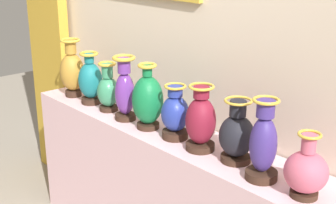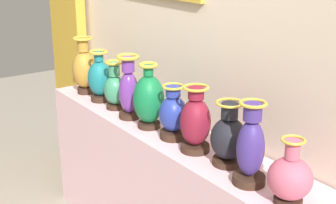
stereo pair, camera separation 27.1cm
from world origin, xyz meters
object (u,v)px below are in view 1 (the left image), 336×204
Objects in this scene: vase_teal at (90,80)px; vase_jade at (108,90)px; vase_indigo at (263,144)px; vase_ochre at (72,71)px; vase_rose at (306,171)px; vase_cobalt at (175,114)px; vase_violet at (125,90)px; vase_burgundy at (201,121)px; vase_emerald at (148,100)px; vase_onyx at (237,135)px.

vase_jade is at bearing 1.28° from vase_teal.
vase_indigo is at bearing -0.78° from vase_jade.
vase_teal is at bearing 1.61° from vase_ochre.
vase_ochre is 1.39× the size of vase_rose.
vase_indigo is (1.67, -0.01, -0.01)m from vase_ochre.
vase_indigo is 0.23m from vase_rose.
vase_cobalt is 1.05× the size of vase_rose.
vase_cobalt is at bearing 3.98° from vase_violet.
vase_violet is 1.27m from vase_rose.
vase_ochre is 1.05m from vase_cobalt.
vase_ochre is 1.02× the size of vase_violet.
vase_burgundy is at bearing 0.43° from vase_jade.
vase_rose is at bearing -0.12° from vase_teal.
vase_indigo is (0.84, -0.01, -0.00)m from vase_emerald.
vase_jade is 0.83m from vase_burgundy.
vase_indigo is at bearing -3.18° from vase_burgundy.
vase_indigo is 1.33× the size of vase_rose.
vase_ochre is at bearing 179.39° from vase_violet.
vase_jade reaches higher than vase_cobalt.
vase_emerald is at bearing -175.55° from vase_cobalt.
vase_cobalt is at bearing 178.65° from vase_rose.
vase_teal is 0.20m from vase_jade.
vase_onyx is at bearing 8.17° from vase_burgundy.
vase_burgundy is 0.64m from vase_rose.
vase_burgundy is at bearing 1.53° from vase_emerald.
vase_indigo reaches higher than vase_teal.
vase_ochre is 1.47m from vase_onyx.
vase_emerald is (0.41, -0.00, 0.04)m from vase_jade.
vase_rose is at bearing -0.17° from vase_emerald.
vase_rose is at bearing -6.13° from vase_onyx.
vase_cobalt is (0.22, 0.02, -0.03)m from vase_emerald.
vase_jade is (0.42, 0.01, -0.05)m from vase_ochre.
vase_indigo is (0.42, -0.02, 0.01)m from vase_burgundy.
vase_onyx is 0.43m from vase_rose.
vase_emerald is (0.20, 0.01, -0.01)m from vase_violet.
vase_teal reaches higher than vase_rose.
vase_teal is 1.00× the size of vase_burgundy.
vase_violet is at bearing -4.83° from vase_jade.
vase_teal is at bearing -178.07° from vase_onyx.
vase_indigo reaches higher than vase_onyx.
vase_rose is at bearing 0.08° from vase_ochre.
vase_teal is at bearing -178.86° from vase_cobalt.
vase_violet is at bearing -176.02° from vase_cobalt.
vase_violet reaches higher than vase_onyx.
vase_jade is 0.98× the size of vase_onyx.
vase_violet is at bearing -179.58° from vase_rose.
vase_onyx reaches higher than vase_cobalt.
vase_jade is at bearing -179.57° from vase_burgundy.
vase_violet reaches higher than vase_teal.
vase_indigo is at bearing -0.83° from vase_emerald.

